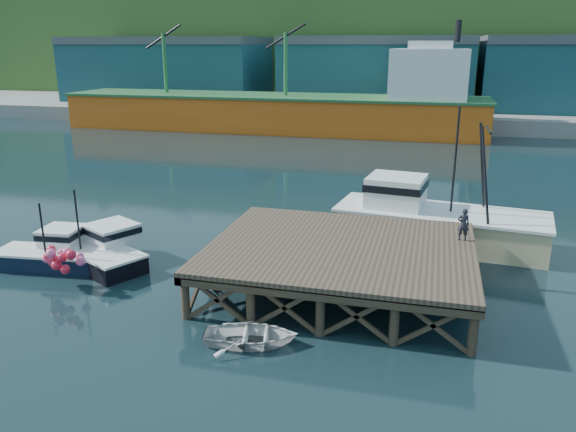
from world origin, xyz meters
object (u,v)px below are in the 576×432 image
(boat_navy, at_px, (55,253))
(dockworker, at_px, (463,224))
(boat_black, at_px, (98,249))
(trawler, at_px, (436,217))
(dinghy, at_px, (251,335))

(boat_navy, xyz_separation_m, dockworker, (20.01, 3.23, 2.18))
(boat_black, height_order, trawler, trawler)
(trawler, height_order, dockworker, trawler)
(dockworker, bearing_deg, boat_black, -1.71)
(boat_black, xyz_separation_m, trawler, (17.00, 7.45, 0.86))
(dinghy, bearing_deg, boat_navy, 54.85)
(boat_navy, relative_size, dinghy, 1.66)
(boat_black, xyz_separation_m, dinghy, (10.41, -6.01, -0.38))
(boat_navy, bearing_deg, trawler, 18.36)
(boat_navy, xyz_separation_m, trawler, (18.80, 8.51, 0.88))
(dockworker, bearing_deg, dinghy, 37.85)
(boat_black, bearing_deg, boat_navy, -122.06)
(boat_black, relative_size, trawler, 0.58)
(boat_navy, relative_size, boat_black, 0.85)
(boat_navy, height_order, dinghy, boat_navy)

